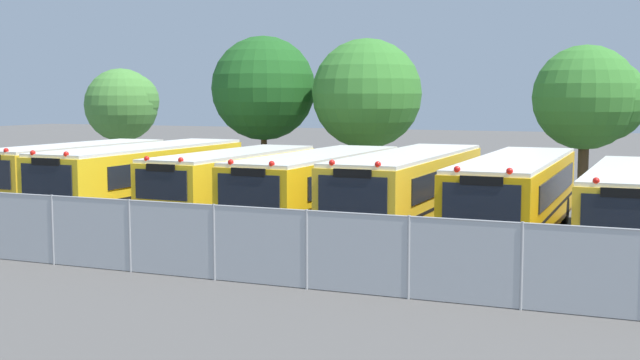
% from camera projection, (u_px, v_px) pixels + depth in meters
% --- Properties ---
extents(ground_plane, '(160.00, 160.00, 0.00)m').
position_uv_depth(ground_plane, '(316.00, 224.00, 29.24)').
color(ground_plane, '#514F4C').
extents(school_bus_0, '(2.70, 9.30, 2.74)m').
position_uv_depth(school_bus_0, '(76.00, 173.00, 33.23)').
color(school_bus_0, yellow).
rests_on(school_bus_0, ground_plane).
extents(school_bus_1, '(2.74, 11.06, 2.79)m').
position_uv_depth(school_bus_1, '(145.00, 176.00, 31.65)').
color(school_bus_1, yellow).
rests_on(school_bus_1, ground_plane).
extents(school_bus_2, '(2.70, 9.55, 2.62)m').
position_uv_depth(school_bus_2, '(234.00, 182.00, 30.56)').
color(school_bus_2, yellow).
rests_on(school_bus_2, ground_plane).
extents(school_bus_3, '(2.86, 10.42, 2.67)m').
position_uv_depth(school_bus_3, '(318.00, 186.00, 28.96)').
color(school_bus_3, yellow).
rests_on(school_bus_3, ground_plane).
extents(school_bus_4, '(2.68, 11.01, 2.79)m').
position_uv_depth(school_bus_4, '(409.00, 188.00, 27.67)').
color(school_bus_4, yellow).
rests_on(school_bus_4, ground_plane).
extents(school_bus_5, '(2.61, 11.27, 2.74)m').
position_uv_depth(school_bus_5, '(516.00, 194.00, 26.32)').
color(school_bus_5, '#EAA80C').
rests_on(school_bus_5, ground_plane).
extents(school_bus_6, '(2.76, 10.32, 2.51)m').
position_uv_depth(school_bus_6, '(633.00, 202.00, 25.10)').
color(school_bus_6, yellow).
rests_on(school_bus_6, ground_plane).
extents(tree_0, '(4.17, 4.14, 6.11)m').
position_uv_depth(tree_0, '(124.00, 104.00, 46.51)').
color(tree_0, '#4C3823').
rests_on(tree_0, ground_plane).
extents(tree_1, '(5.07, 5.07, 7.47)m').
position_uv_depth(tree_1, '(263.00, 87.00, 39.92)').
color(tree_1, '#4C3823').
rests_on(tree_1, ground_plane).
extents(tree_2, '(5.08, 5.08, 7.20)m').
position_uv_depth(tree_2, '(364.00, 92.00, 37.91)').
color(tree_2, '#4C3823').
rests_on(tree_2, ground_plane).
extents(tree_3, '(4.82, 4.51, 6.75)m').
position_uv_depth(tree_3, '(592.00, 99.00, 35.29)').
color(tree_3, '#4C3823').
rests_on(tree_3, ground_plane).
extents(chainlink_fence, '(27.54, 0.07, 1.91)m').
position_uv_depth(chainlink_fence, '(171.00, 238.00, 20.80)').
color(chainlink_fence, '#9EA0A3').
rests_on(chainlink_fence, ground_plane).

